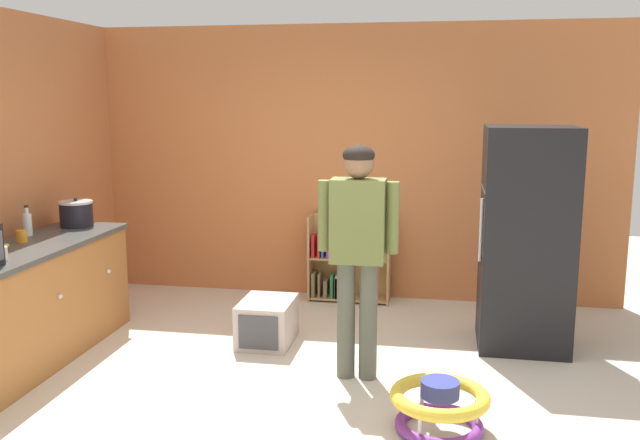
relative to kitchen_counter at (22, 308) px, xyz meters
name	(u,v)px	position (x,y,z in m)	size (l,w,h in m)	color
ground_plane	(311,387)	(2.20, -0.01, -0.45)	(12.00, 12.00, 0.00)	beige
back_wall	(356,163)	(2.20, 2.32, 0.90)	(5.20, 0.06, 2.70)	#C3703F
left_side_wall	(24,175)	(-0.43, 0.80, 0.90)	(0.06, 2.99, 2.70)	#C07041
kitchen_counter	(22,308)	(0.00, 0.00, 0.00)	(0.65, 2.28, 0.90)	#A56733
refrigerator	(526,239)	(3.73, 1.13, 0.44)	(0.73, 0.68, 1.78)	black
bookshelf	(344,263)	(2.11, 2.14, -0.08)	(0.80, 0.28, 0.85)	tan
standing_person	(358,240)	(2.49, 0.24, 0.57)	(0.57, 0.22, 1.68)	#55584A
baby_walker	(439,406)	(3.08, -0.48, -0.29)	(0.60, 0.60, 0.32)	purple
pet_carrier	(267,322)	(1.67, 0.80, -0.27)	(0.42, 0.55, 0.36)	beige
crock_pot	(76,214)	(-0.04, 0.92, 0.56)	(0.28, 0.28, 0.25)	black
banana_bunch	(2,247)	(-0.08, -0.06, 0.48)	(0.15, 0.16, 0.04)	yellow
clear_bottle	(27,224)	(-0.22, 0.48, 0.55)	(0.07, 0.07, 0.25)	silver
orange_cup	(22,236)	(-0.11, 0.23, 0.50)	(0.08, 0.08, 0.10)	orange
white_cup	(2,254)	(0.10, -0.33, 0.50)	(0.08, 0.08, 0.10)	white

